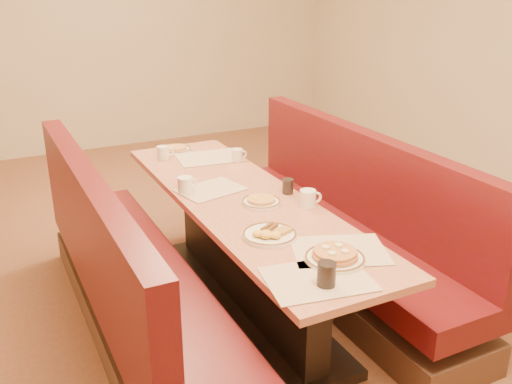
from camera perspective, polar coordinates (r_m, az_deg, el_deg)
name	(u,v)px	position (r m, az deg, el deg)	size (l,w,h in m)	color
ground	(244,306)	(3.75, -1.20, -11.34)	(8.00, 8.00, 0.00)	#9E6647
diner_table	(244,254)	(3.56, -1.24, -6.26)	(0.70, 2.50, 0.75)	black
booth_left	(128,283)	(3.36, -12.72, -8.89)	(0.55, 2.50, 1.05)	#4C3326
booth_right	(341,234)	(3.91, 8.53, -4.14)	(0.55, 2.50, 1.05)	#4C3326
placemat_near_left	(318,279)	(2.55, 6.20, -8.61)	(0.46, 0.34, 0.00)	beige
placemat_near_right	(339,250)	(2.80, 8.32, -5.80)	(0.45, 0.34, 0.00)	beige
placemat_far_left	(211,189)	(3.55, -4.55, 0.26)	(0.38, 0.29, 0.00)	beige
placemat_far_right	(209,157)	(4.17, -4.70, 3.47)	(0.45, 0.34, 0.00)	beige
pancake_plate	(335,256)	(2.71, 7.89, -6.40)	(0.29, 0.29, 0.07)	white
eggs_plate	(270,234)	(2.91, 1.37, -4.23)	(0.28, 0.28, 0.06)	white
extra_plate_mid	(261,201)	(3.32, 0.51, -0.94)	(0.23, 0.23, 0.05)	white
extra_plate_far	(176,149)	(4.36, -8.00, 4.29)	(0.23, 0.23, 0.05)	white
coffee_mug_a	(308,198)	(3.29, 5.27, -0.60)	(0.13, 0.09, 0.10)	white
coffee_mug_b	(186,184)	(3.51, -7.04, 0.76)	(0.13, 0.09, 0.10)	white
coffee_mug_c	(237,155)	(4.08, -1.87, 3.74)	(0.12, 0.08, 0.09)	white
coffee_mug_d	(164,152)	(4.17, -9.23, 3.93)	(0.12, 0.09, 0.09)	white
soda_tumbler_near	(326,275)	(2.48, 7.06, -8.20)	(0.08, 0.08, 0.11)	black
soda_tumbler_mid	(288,186)	(3.47, 3.21, 0.58)	(0.07, 0.07, 0.09)	black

